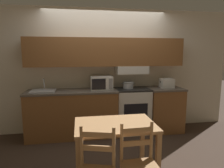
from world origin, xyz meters
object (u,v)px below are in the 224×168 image
object	(u,v)px
toaster	(167,83)
chair_right_of_table	(140,168)
dining_table	(115,133)
cooking_pot	(128,85)
stove_range	(132,110)
microwave	(101,83)
sink_basin	(43,91)

from	to	relation	value
toaster	chair_right_of_table	bearing A→B (deg)	-120.58
toaster	dining_table	bearing A→B (deg)	-132.10
cooking_pot	dining_table	bearing A→B (deg)	-109.57
stove_range	dining_table	world-z (taller)	stove_range
stove_range	chair_right_of_table	bearing A→B (deg)	-102.79
microwave	toaster	xyz separation A→B (m)	(1.38, -0.04, -0.04)
stove_range	microwave	size ratio (longest dim) A/B	2.15
chair_right_of_table	sink_basin	bearing A→B (deg)	121.22
dining_table	chair_right_of_table	xyz separation A→B (m)	(0.18, -0.50, -0.20)
stove_range	sink_basin	distance (m)	1.83
toaster	chair_right_of_table	world-z (taller)	toaster
stove_range	chair_right_of_table	size ratio (longest dim) A/B	1.03
cooking_pot	toaster	world-z (taller)	toaster
stove_range	dining_table	xyz separation A→B (m)	(-0.64, -1.53, 0.18)
cooking_pot	sink_basin	distance (m)	1.69
stove_range	cooking_pot	distance (m)	0.54
microwave	sink_basin	world-z (taller)	microwave
dining_table	chair_right_of_table	distance (m)	0.57
sink_basin	chair_right_of_table	distance (m)	2.45
chair_right_of_table	toaster	bearing A→B (deg)	57.63
dining_table	cooking_pot	bearing A→B (deg)	70.43
dining_table	sink_basin	bearing A→B (deg)	126.61
microwave	sink_basin	distance (m)	1.13
microwave	dining_table	size ratio (longest dim) A/B	0.43
microwave	toaster	distance (m)	1.38
stove_range	dining_table	size ratio (longest dim) A/B	0.92
toaster	sink_basin	xyz separation A→B (m)	(-2.50, -0.02, -0.08)
stove_range	sink_basin	world-z (taller)	sink_basin
microwave	dining_table	xyz separation A→B (m)	(-0.00, -1.57, -0.41)
cooking_pot	microwave	distance (m)	0.56
dining_table	microwave	bearing A→B (deg)	89.99
microwave	cooking_pot	bearing A→B (deg)	1.09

